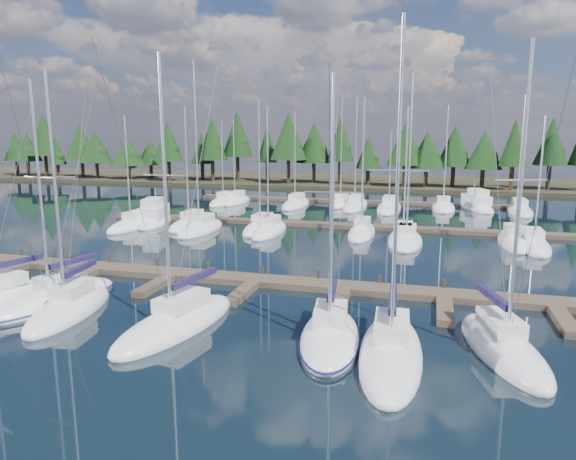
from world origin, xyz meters
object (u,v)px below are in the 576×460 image
(front_sailboat_6, at_px, (502,347))
(front_sailboat_4, at_px, (330,337))
(main_dock, at_px, (254,283))
(front_sailboat_3, at_px, (177,323))
(motor_yacht_right, at_px, (476,205))
(motor_yacht_left, at_px, (154,219))
(front_sailboat_1, at_px, (57,298))
(front_sailboat_5, at_px, (391,352))
(front_sailboat_2, at_px, (70,309))

(front_sailboat_6, bearing_deg, front_sailboat_4, -173.50)
(main_dock, xyz_separation_m, front_sailboat_6, (14.41, -6.92, 0.10))
(front_sailboat_3, xyz_separation_m, motor_yacht_right, (18.19, 48.62, 0.21))
(front_sailboat_6, relative_size, motor_yacht_left, 1.46)
(front_sailboat_4, xyz_separation_m, motor_yacht_right, (10.23, 48.37, 0.21))
(front_sailboat_1, xyz_separation_m, motor_yacht_left, (-8.47, 25.95, 0.23))
(main_dock, relative_size, front_sailboat_4, 3.32)
(front_sailboat_1, bearing_deg, front_sailboat_3, -10.73)
(front_sailboat_5, bearing_deg, front_sailboat_6, 20.89)
(front_sailboat_1, bearing_deg, motor_yacht_left, 108.09)
(front_sailboat_6, distance_m, motor_yacht_left, 42.30)
(front_sailboat_1, xyz_separation_m, front_sailboat_3, (8.75, -1.66, 0.00))
(front_sailboat_4, distance_m, front_sailboat_6, 7.87)
(front_sailboat_3, relative_size, front_sailboat_6, 0.99)
(front_sailboat_2, xyz_separation_m, front_sailboat_4, (14.71, -0.04, -0.02))
(main_dock, relative_size, motor_yacht_right, 4.65)
(front_sailboat_1, bearing_deg, front_sailboat_6, -1.20)
(main_dock, bearing_deg, motor_yacht_right, 67.47)
(main_dock, height_order, front_sailboat_1, front_sailboat_1)
(front_sailboat_2, height_order, motor_yacht_right, front_sailboat_2)
(front_sailboat_3, height_order, motor_yacht_left, front_sailboat_3)
(front_sailboat_1, distance_m, motor_yacht_right, 54.14)
(front_sailboat_3, xyz_separation_m, front_sailboat_4, (7.96, 0.25, -0.00))
(main_dock, xyz_separation_m, front_sailboat_1, (-10.11, -6.41, 0.08))
(front_sailboat_2, distance_m, front_sailboat_5, 17.68)
(front_sailboat_2, bearing_deg, front_sailboat_6, 2.16)
(main_dock, bearing_deg, front_sailboat_6, -25.66)
(front_sailboat_6, bearing_deg, front_sailboat_5, -159.11)
(main_dock, height_order, motor_yacht_right, motor_yacht_right)
(front_sailboat_3, relative_size, motor_yacht_left, 1.46)
(front_sailboat_5, xyz_separation_m, front_sailboat_6, (4.87, 1.86, 0.01))
(front_sailboat_1, bearing_deg, motor_yacht_right, 60.17)
(front_sailboat_5, bearing_deg, main_dock, 137.36)
(motor_yacht_right, bearing_deg, main_dock, -112.53)
(motor_yacht_right, bearing_deg, front_sailboat_5, -98.40)
(main_dock, distance_m, front_sailboat_5, 12.97)
(motor_yacht_right, bearing_deg, front_sailboat_2, -117.29)
(front_sailboat_6, xyz_separation_m, motor_yacht_left, (-32.99, 26.47, 0.21))
(front_sailboat_3, relative_size, front_sailboat_5, 0.94)
(front_sailboat_3, bearing_deg, front_sailboat_4, 1.82)
(motor_yacht_right, bearing_deg, front_sailboat_1, -119.83)
(front_sailboat_1, bearing_deg, front_sailboat_2, -34.38)
(motor_yacht_right, bearing_deg, motor_yacht_left, -149.31)
(main_dock, relative_size, front_sailboat_6, 3.05)
(motor_yacht_left, relative_size, motor_yacht_right, 1.04)
(main_dock, xyz_separation_m, motor_yacht_left, (-18.58, 19.54, 0.31))
(main_dock, bearing_deg, motor_yacht_left, 133.56)
(motor_yacht_left, bearing_deg, main_dock, -46.44)
(front_sailboat_4, distance_m, front_sailboat_5, 3.10)
(front_sailboat_4, bearing_deg, front_sailboat_1, 175.19)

